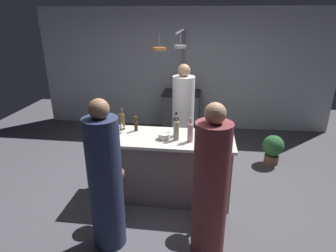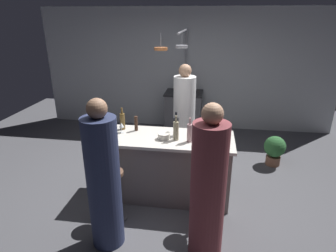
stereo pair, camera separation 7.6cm
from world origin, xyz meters
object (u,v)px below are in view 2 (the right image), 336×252
Objects in this scene: wine_bottle_amber at (122,121)px; guest_right at (208,190)px; wine_bottle_rose at (190,133)px; pepper_mill at (136,123)px; mixing_bowl_wooden at (203,136)px; wine_bottle_white at (176,130)px; wine_glass_near_left_guest at (121,125)px; bar_stool_left at (114,193)px; chef at (184,119)px; guest_left at (104,181)px; mixing_bowl_steel at (209,143)px; wine_glass_by_chef at (218,135)px; mixing_bowl_ceramic at (164,136)px; stove_range at (184,112)px; bar_stool_right at (205,201)px; potted_plant at (274,149)px; wine_bottle_dark at (176,127)px.

guest_right is at bearing -43.94° from wine_bottle_amber.
guest_right reaches higher than wine_bottle_rose.
pepper_mill reaches higher than mixing_bowl_wooden.
wine_bottle_white is 0.78m from wine_glass_near_left_guest.
bar_stool_left is 2.15× the size of wine_bottle_amber.
chef reaches higher than guest_left.
chef is 11.48× the size of mixing_bowl_wooden.
wine_glass_near_left_guest is 1.24m from mixing_bowl_steel.
wine_bottle_white reaches higher than wine_glass_by_chef.
wine_bottle_white is at bearing -1.82° from mixing_bowl_ceramic.
chef reaches higher than bar_stool_left.
chef is 1.09m from mixing_bowl_wooden.
mixing_bowl_wooden is (1.04, 0.62, 0.56)m from bar_stool_left.
stove_range is 2.69m from wine_glass_by_chef.
mixing_bowl_wooden is at bearing -3.15° from wine_glass_near_left_guest.
pepper_mill reaches higher than mixing_bowl_ceramic.
pepper_mill is 1.33× the size of mixing_bowl_ceramic.
mixing_bowl_steel is at bearing -20.57° from wine_bottle_rose.
wine_glass_near_left_guest is at bearing 169.95° from wine_bottle_rose.
wine_bottle_amber is (-0.15, 1.19, 0.24)m from guest_left.
guest_left is 1.20m from bar_stool_right.
potted_plant is at bearing 57.28° from bar_stool_right.
guest_left is at bearing -143.57° from mixing_bowl_steel.
mixing_bowl_steel is at bearing 90.32° from guest_right.
bar_stool_right is at bearing -103.60° from wine_glass_by_chef.
chef is 5.31× the size of wine_bottle_rose.
bar_stool_right is at bearing -92.75° from mixing_bowl_steel.
wine_glass_by_chef reaches higher than mixing_bowl_ceramic.
wine_bottle_rose is (0.77, -0.27, 0.02)m from pepper_mill.
mixing_bowl_steel is (-0.00, 0.80, 0.15)m from guest_right.
wine_bottle_amber reaches higher than wine_glass_by_chef.
guest_right reaches higher than wine_bottle_amber.
stove_range is at bearing 101.26° from mixing_bowl_wooden.
wine_glass_by_chef is (1.14, -0.26, 0.00)m from pepper_mill.
guest_left is 1.09m from guest_right.
wine_bottle_white is at bearing -21.91° from pepper_mill.
wine_bottle_rose is (0.98, -0.30, 0.00)m from wine_bottle_amber.
guest_left is 1.09m from wine_glass_near_left_guest.
guest_left is 5.06× the size of wine_bottle_dark.
wine_glass_near_left_guest is (0.02, -0.13, -0.02)m from wine_bottle_amber.
wine_bottle_rose reaches higher than stove_range.
potted_plant is (1.13, 1.77, -0.08)m from bar_stool_right.
mixing_bowl_wooden is at bearing 95.12° from guest_right.
stove_range is at bearing 79.76° from bar_stool_left.
guest_right reaches higher than bar_stool_right.
guest_right is 5.36× the size of wine_bottle_amber.
guest_left is 3.11m from potted_plant.
bar_stool_left is 1.34m from mixing_bowl_wooden.
wine_bottle_white is 1.03× the size of wine_bottle_rose.
wine_glass_near_left_guest is (-0.12, 1.07, 0.22)m from guest_left.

